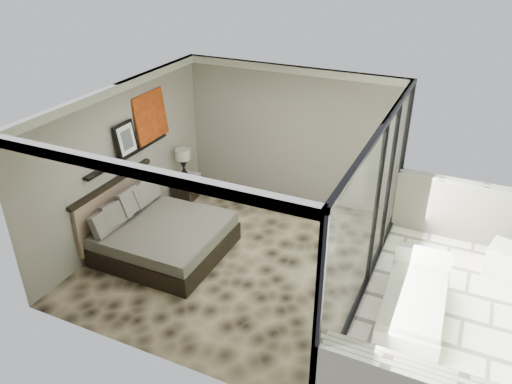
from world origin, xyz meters
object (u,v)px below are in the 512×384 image
at_px(ottoman, 505,261).
at_px(lounger, 414,302).
at_px(bed, 160,235).
at_px(nightstand, 186,187).
at_px(table_lamp, 183,159).

xyz_separation_m(ottoman, lounger, (-1.19, -1.58, -0.06)).
bearing_deg(bed, lounger, 2.74).
bearing_deg(ottoman, nightstand, 179.14).
relative_size(table_lamp, ottoman, 1.06).
xyz_separation_m(bed, nightstand, (-0.66, 1.88, -0.09)).
relative_size(nightstand, lounger, 0.28).
distance_m(table_lamp, ottoman, 6.24).
xyz_separation_m(nightstand, lounger, (5.00, -1.68, -0.03)).
distance_m(nightstand, ottoman, 6.18).
relative_size(nightstand, ottoman, 0.91).
height_order(bed, nightstand, bed).
distance_m(bed, nightstand, 2.00).
relative_size(bed, ottoman, 3.83).
relative_size(ottoman, lounger, 0.30).
height_order(bed, lounger, bed).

